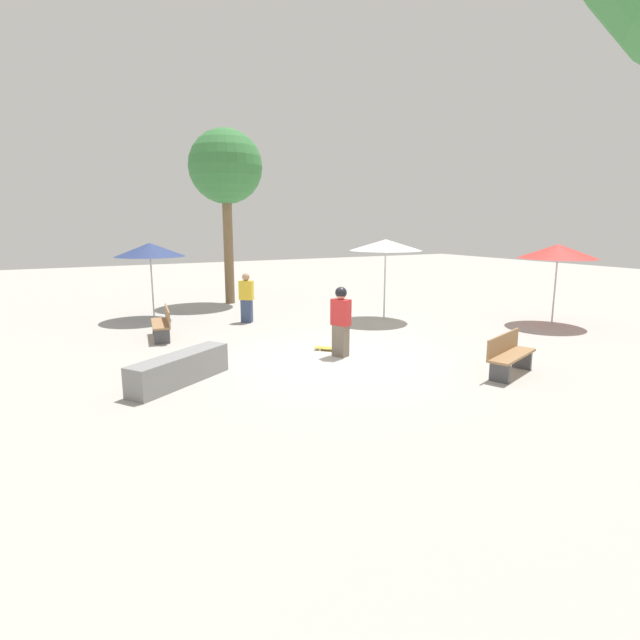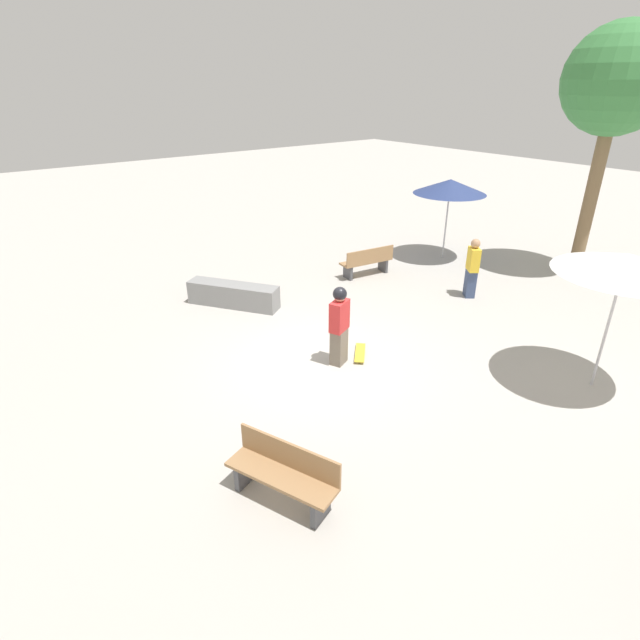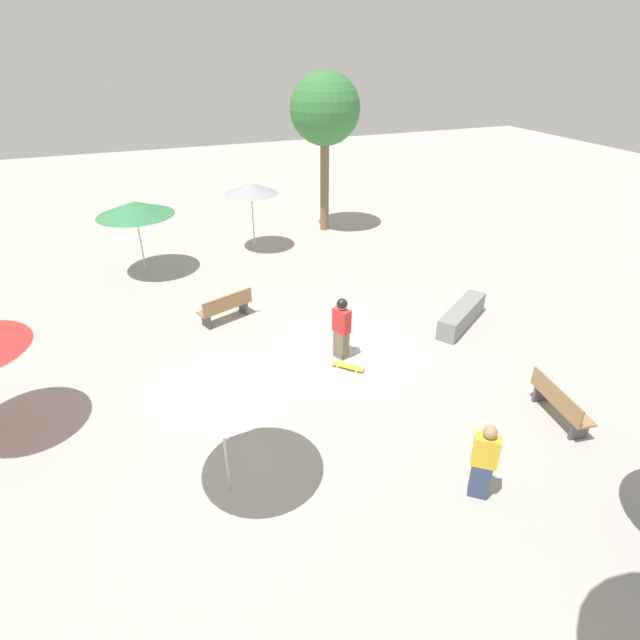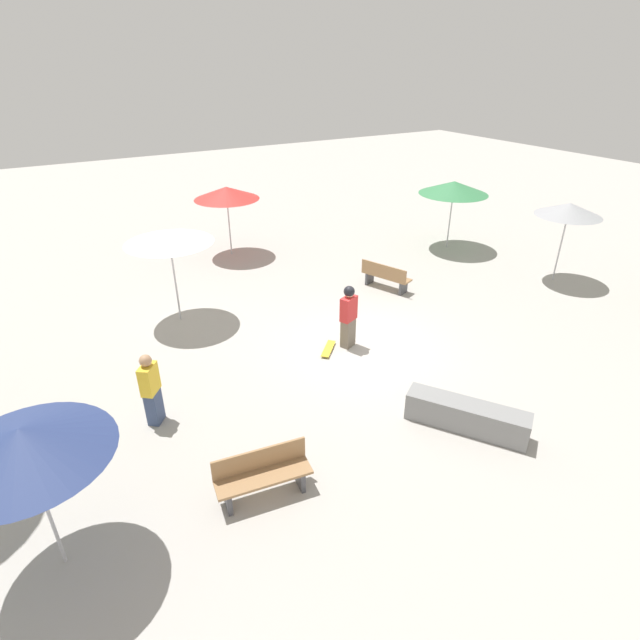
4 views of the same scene
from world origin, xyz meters
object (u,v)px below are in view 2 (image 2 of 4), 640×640
at_px(bystander_watching, 472,268).
at_px(palm_tree_far_back, 618,83).
at_px(skater_main, 339,323).
at_px(bench_far, 283,474).
at_px(shade_umbrella_white, 625,263).
at_px(concrete_ledge, 233,295).
at_px(bench_near, 367,262).
at_px(skateboard, 360,353).
at_px(shade_umbrella_navy, 450,187).

bearing_deg(bystander_watching, palm_tree_far_back, 117.38).
height_order(skater_main, bench_far, skater_main).
bearing_deg(bench_far, bystander_watching, -90.75).
xyz_separation_m(skater_main, shade_umbrella_white, (-3.57, -3.25, 1.53)).
height_order(concrete_ledge, bench_near, bench_near).
xyz_separation_m(skateboard, shade_umbrella_navy, (3.07, -6.36, 2.21)).
distance_m(bench_near, bystander_watching, 3.03).
bearing_deg(shade_umbrella_navy, bench_far, 118.58).
bearing_deg(bystander_watching, concrete_ledge, -83.98).
bearing_deg(concrete_ledge, bystander_watching, -122.28).
bearing_deg(skateboard, shade_umbrella_navy, -19.55).
relative_size(shade_umbrella_navy, bystander_watching, 1.58).
height_order(skater_main, skateboard, skater_main).
relative_size(concrete_ledge, shade_umbrella_navy, 0.90).
distance_m(concrete_ledge, shade_umbrella_navy, 7.50).
distance_m(shade_umbrella_navy, bystander_watching, 3.51).
relative_size(bench_far, palm_tree_far_back, 0.25).
bearing_deg(skateboard, bench_near, 0.18).
bearing_deg(bench_near, palm_tree_far_back, -27.00).
xyz_separation_m(concrete_ledge, shade_umbrella_white, (-7.40, -3.52, 2.13)).
bearing_deg(bench_near, shade_umbrella_white, -87.10).
height_order(concrete_ledge, shade_umbrella_white, shade_umbrella_white).
height_order(concrete_ledge, bystander_watching, bystander_watching).
relative_size(skater_main, concrete_ledge, 0.74).
height_order(shade_umbrella_white, bystander_watching, shade_umbrella_white).
distance_m(concrete_ledge, bystander_watching, 6.20).
distance_m(skateboard, shade_umbrella_navy, 7.40).
distance_m(shade_umbrella_navy, palm_tree_far_back, 4.82).
xyz_separation_m(bench_near, palm_tree_far_back, (-3.59, -5.12, 4.69)).
bearing_deg(bench_far, skater_main, -72.16).
xyz_separation_m(concrete_ledge, palm_tree_far_back, (-4.08, -9.26, 4.83)).
xyz_separation_m(bench_near, shade_umbrella_navy, (-0.31, -3.04, 1.84)).
relative_size(skater_main, shade_umbrella_white, 0.64).
bearing_deg(bystander_watching, shade_umbrella_navy, -179.80).
bearing_deg(shade_umbrella_navy, bystander_watching, 141.89).
bearing_deg(concrete_ledge, palm_tree_far_back, -113.77).
bearing_deg(skater_main, palm_tree_far_back, -24.45).
distance_m(bench_near, bench_far, 8.85).
relative_size(bench_far, shade_umbrella_navy, 0.67).
distance_m(skater_main, skateboard, 1.00).
relative_size(bench_far, shade_umbrella_white, 0.64).
bearing_deg(bench_near, shade_umbrella_navy, 2.31).
bearing_deg(bench_far, skateboard, -77.33).
xyz_separation_m(skateboard, bench_near, (3.38, -3.32, 0.37)).
distance_m(skateboard, palm_tree_far_back, 9.84).
xyz_separation_m(shade_umbrella_navy, bystander_watching, (-2.50, 1.96, -1.48)).
xyz_separation_m(shade_umbrella_white, palm_tree_far_back, (3.32, -5.74, 2.70)).
bearing_deg(concrete_ledge, skater_main, -175.90).
relative_size(skateboard, bystander_watching, 0.45).
bearing_deg(palm_tree_far_back, skateboard, 88.56).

